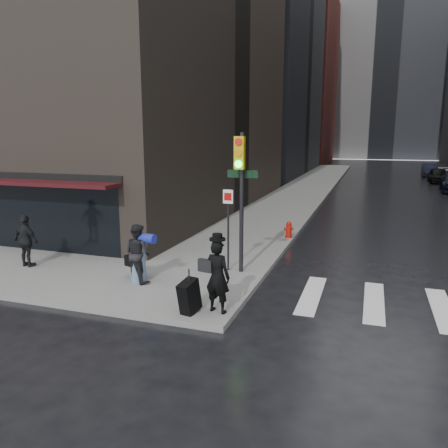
% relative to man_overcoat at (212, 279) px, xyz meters
% --- Properties ---
extents(ground, '(140.00, 140.00, 0.00)m').
position_rel_man_overcoat_xyz_m(ground, '(-1.48, 1.30, -0.95)').
color(ground, black).
rests_on(ground, ground).
extents(sidewalk_left, '(4.00, 50.00, 0.15)m').
position_rel_man_overcoat_xyz_m(sidewalk_left, '(-1.48, 28.30, -0.88)').
color(sidewalk_left, slate).
rests_on(sidewalk_left, ground).
extents(bldg_left_mid, '(22.00, 24.00, 34.00)m').
position_rel_man_overcoat_xyz_m(bldg_left_mid, '(-14.48, 39.30, 16.05)').
color(bldg_left_mid, slate).
rests_on(bldg_left_mid, ground).
extents(bldg_left_far, '(22.00, 20.00, 26.00)m').
position_rel_man_overcoat_xyz_m(bldg_left_far, '(-14.48, 63.30, 12.05)').
color(bldg_left_far, maroon).
rests_on(bldg_left_far, ground).
extents(bldg_distant, '(40.00, 12.00, 32.00)m').
position_rel_man_overcoat_xyz_m(bldg_distant, '(4.52, 79.30, 15.05)').
color(bldg_distant, slate).
rests_on(bldg_distant, ground).
extents(storefront, '(8.40, 1.11, 2.83)m').
position_rel_man_overcoat_xyz_m(storefront, '(-8.48, 3.20, 0.87)').
color(storefront, black).
rests_on(storefront, ground).
extents(man_overcoat, '(1.15, 0.92, 1.92)m').
position_rel_man_overcoat_xyz_m(man_overcoat, '(0.00, 0.00, 0.00)').
color(man_overcoat, black).
rests_on(man_overcoat, ground).
extents(man_jeans, '(1.16, 0.92, 1.67)m').
position_rel_man_overcoat_xyz_m(man_jeans, '(-2.71, 1.38, 0.04)').
color(man_jeans, black).
rests_on(man_jeans, ground).
extents(man_greycoat, '(1.02, 0.54, 1.65)m').
position_rel_man_overcoat_xyz_m(man_greycoat, '(-6.76, 1.55, 0.03)').
color(man_greycoat, black).
rests_on(man_greycoat, ground).
extents(traffic_light, '(1.04, 0.46, 4.15)m').
position_rel_man_overcoat_xyz_m(traffic_light, '(-0.27, 3.10, 1.87)').
color(traffic_light, black).
rests_on(traffic_light, ground).
extents(fire_hydrant, '(0.39, 0.29, 0.67)m').
position_rel_man_overcoat_xyz_m(fire_hydrant, '(0.32, 8.11, -0.50)').
color(fire_hydrant, '#9E1309').
rests_on(fire_hydrant, ground).
extents(parked_car_4, '(1.72, 4.04, 1.36)m').
position_rel_man_overcoat_xyz_m(parked_car_4, '(9.06, 34.29, -0.27)').
color(parked_car_4, black).
rests_on(parked_car_4, ground).
extents(parked_car_5, '(1.54, 4.07, 1.33)m').
position_rel_man_overcoat_xyz_m(parked_car_5, '(9.01, 40.60, -0.29)').
color(parked_car_5, black).
rests_on(parked_car_5, ground).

